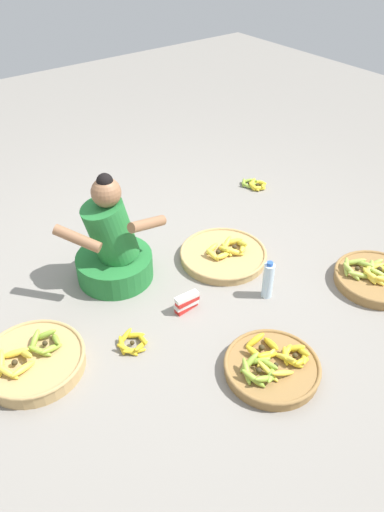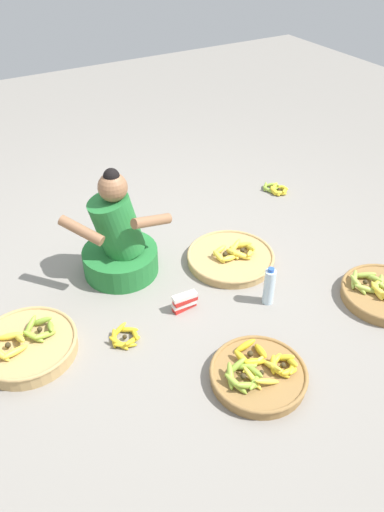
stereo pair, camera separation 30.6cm
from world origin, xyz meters
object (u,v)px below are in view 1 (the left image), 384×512
(loose_bananas_back_center, at_px, (255,184))
(loose_bananas_mid_right, at_px, (132,343))
(banana_basket_near_bicycle, at_px, (224,255))
(water_bottle, at_px, (268,280))
(banana_basket_back_left, at_px, (376,277))
(banana_basket_front_center, at_px, (272,366))
(banana_basket_front_right, at_px, (33,361))
(vendor_woman_front, at_px, (113,247))
(packet_carton_stack, at_px, (187,302))

(loose_bananas_back_center, xyz_separation_m, loose_bananas_mid_right, (-1.89, -0.97, 0.00))
(banana_basket_near_bicycle, distance_m, water_bottle, 0.49)
(banana_basket_back_left, height_order, loose_bananas_mid_right, banana_basket_back_left)
(banana_basket_front_center, distance_m, banana_basket_front_right, 1.34)
(banana_basket_front_center, height_order, banana_basket_back_left, banana_basket_back_left)
(banana_basket_front_center, distance_m, water_bottle, 0.65)
(banana_basket_front_center, relative_size, water_bottle, 1.94)
(vendor_woman_front, bearing_deg, loose_bananas_back_center, 11.97)
(banana_basket_near_bicycle, bearing_deg, banana_basket_front_right, -175.28)
(loose_bananas_mid_right, bearing_deg, packet_carton_stack, 7.80)
(banana_basket_back_left, bearing_deg, packet_carton_stack, 154.16)
(banana_basket_front_right, bearing_deg, loose_bananas_mid_right, -20.71)
(banana_basket_near_bicycle, relative_size, packet_carton_stack, 3.77)
(banana_basket_front_center, bearing_deg, water_bottle, 48.38)
(banana_basket_near_bicycle, distance_m, packet_carton_stack, 0.59)
(banana_basket_back_left, xyz_separation_m, packet_carton_stack, (-1.18, 0.57, 0.01))
(banana_basket_front_right, bearing_deg, vendor_woman_front, 28.53)
(banana_basket_near_bicycle, relative_size, loose_bananas_mid_right, 3.03)
(banana_basket_near_bicycle, bearing_deg, vendor_woman_front, 157.63)
(banana_basket_near_bicycle, bearing_deg, banana_basket_back_left, -52.01)
(water_bottle, distance_m, packet_carton_stack, 0.55)
(banana_basket_back_left, bearing_deg, banana_basket_front_center, -173.44)
(banana_basket_front_center, distance_m, banana_basket_near_bicycle, 1.06)
(vendor_woman_front, height_order, loose_bananas_back_center, vendor_woman_front)
(vendor_woman_front, height_order, banana_basket_front_center, vendor_woman_front)
(banana_basket_front_right, bearing_deg, loose_bananas_back_center, 17.69)
(banana_basket_near_bicycle, relative_size, loose_bananas_back_center, 2.47)
(banana_basket_front_right, height_order, loose_bananas_back_center, banana_basket_front_right)
(loose_bananas_back_center, height_order, loose_bananas_mid_right, same)
(banana_basket_back_left, bearing_deg, banana_basket_near_bicycle, 127.99)
(vendor_woman_front, bearing_deg, loose_bananas_mid_right, -112.06)
(loose_bananas_mid_right, bearing_deg, banana_basket_front_center, -50.80)
(loose_bananas_mid_right, height_order, packet_carton_stack, packet_carton_stack)
(packet_carton_stack, bearing_deg, water_bottle, -23.21)
(banana_basket_back_left, relative_size, water_bottle, 2.03)
(banana_basket_front_center, height_order, water_bottle, water_bottle)
(banana_basket_front_right, bearing_deg, banana_basket_front_center, -38.65)
(banana_basket_near_bicycle, height_order, loose_bananas_mid_right, banana_basket_near_bicycle)
(banana_basket_near_bicycle, relative_size, banana_basket_back_left, 1.11)
(banana_basket_back_left, xyz_separation_m, banana_basket_front_right, (-2.15, 0.71, 0.01))
(banana_basket_near_bicycle, distance_m, loose_bananas_back_center, 1.11)
(loose_bananas_mid_right, distance_m, packet_carton_stack, 0.45)
(water_bottle, bearing_deg, loose_bananas_back_center, 50.12)
(packet_carton_stack, bearing_deg, banana_basket_front_center, -84.14)
(banana_basket_back_left, bearing_deg, banana_basket_front_right, 161.79)
(banana_basket_front_right, bearing_deg, banana_basket_near_bicycle, 4.72)
(banana_basket_front_center, distance_m, banana_basket_back_left, 1.11)
(banana_basket_near_bicycle, distance_m, loose_bananas_mid_right, 1.03)
(water_bottle, xyz_separation_m, packet_carton_stack, (-0.50, 0.21, -0.07))
(banana_basket_back_left, relative_size, banana_basket_front_right, 0.97)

